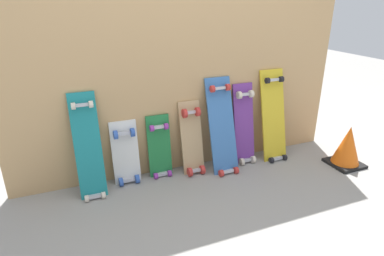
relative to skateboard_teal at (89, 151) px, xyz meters
The scene contains 10 objects.
ground_plane 0.86m from the skateboard_teal, ahead, with size 12.00×12.00×0.00m, color gray.
plywood_wall_panel 0.93m from the skateboard_teal, ahead, with size 2.74×0.04×1.59m, color tan.
skateboard_teal is the anchor object (origin of this frame).
skateboard_white 0.30m from the skateboard_teal, 12.29° to the left, with size 0.20×0.15×0.55m.
skateboard_green 0.56m from the skateboard_teal, ahead, with size 0.18×0.14×0.57m.
skateboard_natural 0.81m from the skateboard_teal, ahead, with size 0.18×0.21×0.64m.
skateboard_blue 1.05m from the skateboard_teal, ahead, with size 0.22×0.30×0.83m.
skateboard_purple 1.29m from the skateboard_teal, ahead, with size 0.18×0.20×0.75m.
skateboard_yellow 1.56m from the skateboard_teal, ahead, with size 0.22×0.25×0.85m.
traffic_cone 2.10m from the skateboard_teal, 10.37° to the right, with size 0.26×0.26×0.35m.
Camera 1 is at (-0.89, -2.28, 1.35)m, focal length 30.69 mm.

